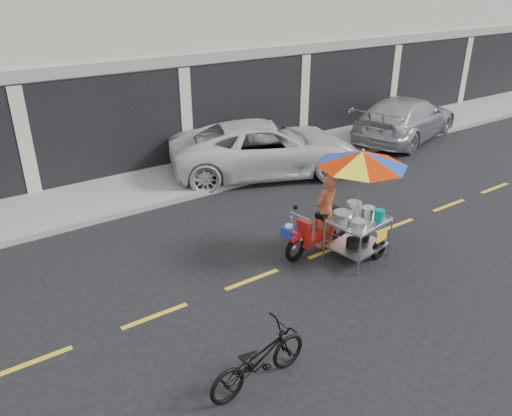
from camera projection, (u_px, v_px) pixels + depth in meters
ground at (330, 250)px, 10.56m from camera, size 90.00×90.00×0.00m
sidewalk at (204, 171)px, 14.64m from camera, size 45.00×3.00×0.15m
shophouse_block at (199, 7)px, 18.12m from camera, size 36.00×8.11×10.40m
centerline at (330, 250)px, 10.56m from camera, size 42.00×0.10×0.01m
white_pickup at (265, 148)px, 14.37m from camera, size 6.02×4.34×1.52m
silver_pickup at (406, 118)px, 17.42m from camera, size 5.51×3.45×1.49m
near_bicycle at (258, 359)px, 6.94m from camera, size 1.70×0.71×0.87m
food_vendor_rig at (348, 188)px, 9.87m from camera, size 2.51×2.03×2.32m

